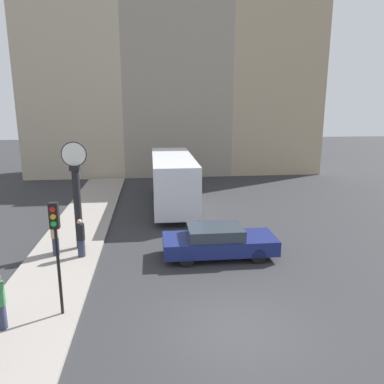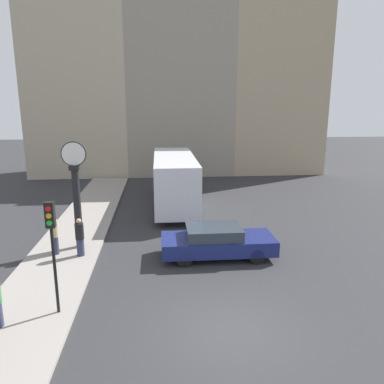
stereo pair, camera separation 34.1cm
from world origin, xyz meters
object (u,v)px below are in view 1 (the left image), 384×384
Objects in this scene: sedan_car at (218,241)px; street_clock at (77,196)px; traffic_light_near at (56,235)px; pedestrian_black_jacket at (81,238)px; bus_distant at (173,178)px; pedestrian_tan_coat at (55,235)px.

street_clock is at bearing 166.60° from sedan_car.
pedestrian_black_jacket is (-0.18, 4.36, -1.69)m from traffic_light_near.
bus_distant reaches higher than sedan_car.
pedestrian_black_jacket is 1.10m from pedestrian_tan_coat.
pedestrian_black_jacket is at bearing 176.17° from sedan_car.
traffic_light_near is 2.16× the size of pedestrian_black_jacket.
pedestrian_tan_coat is (-1.07, 0.25, 0.06)m from pedestrian_black_jacket.
sedan_car is 6.28m from street_clock.
pedestrian_tan_coat is at bearing 166.74° from pedestrian_black_jacket.
sedan_car is at bearing -5.36° from pedestrian_tan_coat.
pedestrian_tan_coat reaches higher than sedan_car.
traffic_light_near is 5.40m from street_clock.
street_clock is 2.89× the size of pedestrian_black_jacket.
street_clock is 2.73× the size of pedestrian_tan_coat.
street_clock reaches higher than bus_distant.
sedan_car is at bearing -80.23° from bus_distant.
traffic_light_near is 4.68m from pedestrian_black_jacket.
bus_distant is at bearing 54.71° from pedestrian_tan_coat.
pedestrian_tan_coat reaches higher than pedestrian_black_jacket.
sedan_car is 0.53× the size of bus_distant.
traffic_light_near reaches higher than pedestrian_tan_coat.
traffic_light_near is at bearing -74.79° from pedestrian_tan_coat.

